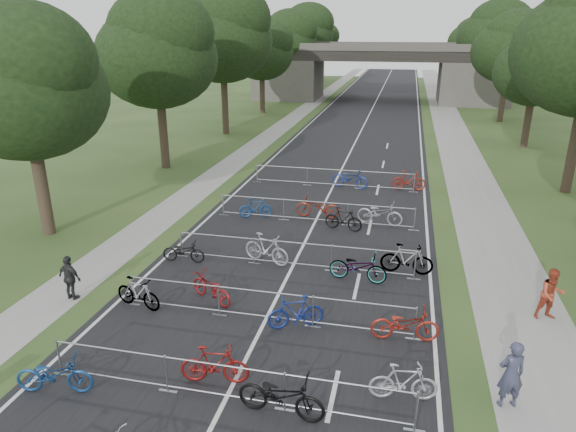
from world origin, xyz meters
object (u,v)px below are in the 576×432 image
(pedestrian_c, at_px, (70,278))
(pedestrian_b, at_px, (552,295))
(overpass_bridge, at_px, (378,72))
(pedestrian_a, at_px, (511,375))

(pedestrian_c, bearing_deg, pedestrian_b, -159.50)
(overpass_bridge, height_order, pedestrian_b, overpass_bridge)
(pedestrian_c, bearing_deg, pedestrian_a, -177.43)
(overpass_bridge, xyz_separation_m, pedestrian_a, (6.80, -56.41, -2.63))
(pedestrian_a, bearing_deg, overpass_bridge, -99.49)
(overpass_bridge, height_order, pedestrian_c, overpass_bridge)
(pedestrian_b, bearing_deg, pedestrian_a, -127.91)
(pedestrian_b, height_order, pedestrian_c, pedestrian_b)
(pedestrian_a, xyz_separation_m, pedestrian_b, (1.96, 4.58, -0.05))
(overpass_bridge, distance_m, pedestrian_c, 54.60)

